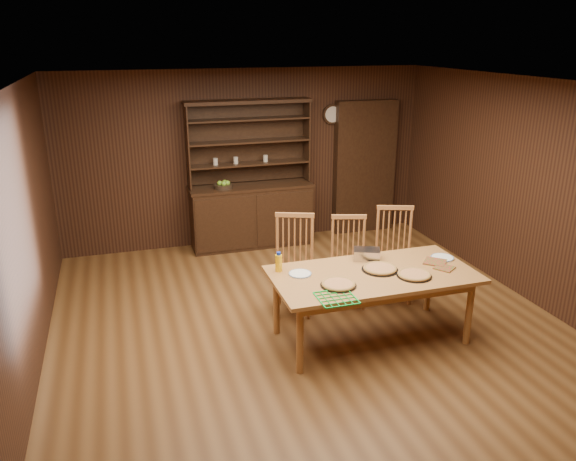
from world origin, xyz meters
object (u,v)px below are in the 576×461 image
object	(u,v)px
chair_left	(294,260)
chair_center	(348,257)
juice_bottle	(279,262)
china_hutch	(251,207)
dining_table	(373,279)
chair_right	(394,250)

from	to	relation	value
chair_left	chair_center	bearing A→B (deg)	20.89
chair_center	juice_bottle	distance (m)	1.21
china_hutch	juice_bottle	world-z (taller)	china_hutch
dining_table	chair_center	size ratio (longest dim) A/B	1.97
chair_right	china_hutch	bearing A→B (deg)	138.25
juice_bottle	chair_left	bearing A→B (deg)	58.64
china_hutch	chair_left	xyz separation A→B (m)	(-0.03, -2.20, 0.01)
china_hutch	chair_center	world-z (taller)	china_hutch
china_hutch	dining_table	world-z (taller)	china_hutch
china_hutch	chair_right	bearing A→B (deg)	-61.38
china_hutch	juice_bottle	bearing A→B (deg)	-97.85
china_hutch	juice_bottle	distance (m)	2.82
dining_table	chair_left	xyz separation A→B (m)	(-0.56, 0.90, -0.07)
dining_table	juice_bottle	size ratio (longest dim) A/B	9.99
chair_left	juice_bottle	distance (m)	0.71
dining_table	juice_bottle	world-z (taller)	juice_bottle
china_hutch	dining_table	size ratio (longest dim) A/B	1.05
chair_left	chair_right	size ratio (longest dim) A/B	1.01
dining_table	chair_right	bearing A→B (deg)	51.26
dining_table	chair_center	distance (m)	0.91
dining_table	juice_bottle	distance (m)	0.98
china_hutch	juice_bottle	size ratio (longest dim) A/B	10.45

